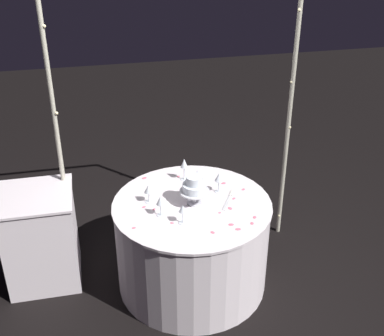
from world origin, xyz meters
name	(u,v)px	position (x,y,z in m)	size (l,w,h in m)	color
ground_plane	(192,281)	(0.00, 0.00, 0.00)	(12.00, 12.00, 0.00)	black
decorative_arch	(178,79)	(0.00, 0.50, 1.53)	(1.90, 0.06, 2.41)	#B7B29E
main_table	(192,244)	(0.00, 0.00, 0.37)	(1.18, 1.18, 0.74)	white
side_table	(41,237)	(-1.14, 0.31, 0.39)	(0.56, 0.56, 0.78)	white
tiered_cake	(194,187)	(0.02, 0.00, 0.88)	(0.22, 0.22, 0.23)	silver
wine_glass_0	(160,201)	(-0.25, -0.10, 0.86)	(0.06, 0.06, 0.16)	silver
wine_glass_1	(219,178)	(0.23, 0.12, 0.86)	(0.07, 0.07, 0.16)	silver
wine_glass_2	(197,175)	(0.09, 0.23, 0.84)	(0.06, 0.06, 0.15)	silver
wine_glass_3	(149,190)	(-0.30, 0.09, 0.85)	(0.06, 0.06, 0.14)	silver
wine_glass_4	(183,210)	(-0.11, -0.23, 0.85)	(0.06, 0.06, 0.15)	silver
wine_glass_5	(184,164)	(0.02, 0.36, 0.88)	(0.06, 0.06, 0.19)	silver
cake_knife	(229,198)	(0.29, 0.01, 0.74)	(0.17, 0.27, 0.01)	silver
rose_petal_0	(213,232)	(0.06, -0.38, 0.74)	(0.03, 0.02, 0.00)	#EA6B84
rose_petal_1	(178,176)	(-0.02, 0.42, 0.74)	(0.03, 0.02, 0.00)	#EA6B84
rose_petal_2	(224,183)	(0.31, 0.23, 0.74)	(0.04, 0.03, 0.00)	#EA6B84
rose_petal_3	(134,228)	(-0.45, -0.21, 0.74)	(0.03, 0.02, 0.00)	#EA6B84
rose_petal_4	(144,178)	(-0.29, 0.45, 0.74)	(0.04, 0.03, 0.00)	#EA6B84
rose_petal_5	(154,209)	(-0.28, -0.02, 0.74)	(0.03, 0.02, 0.00)	#EA6B84
rose_petal_6	(255,217)	(0.39, -0.27, 0.74)	(0.03, 0.02, 0.00)	#EA6B84
rose_petal_7	(243,189)	(0.43, 0.11, 0.74)	(0.03, 0.02, 0.00)	#EA6B84
rose_petal_8	(220,213)	(0.17, -0.16, 0.74)	(0.02, 0.02, 0.00)	#EA6B84
rose_petal_9	(234,198)	(0.32, 0.00, 0.74)	(0.03, 0.02, 0.00)	#EA6B84
rose_petal_10	(238,229)	(0.24, -0.38, 0.74)	(0.04, 0.03, 0.00)	#EA6B84
rose_petal_11	(230,208)	(0.26, -0.12, 0.74)	(0.04, 0.03, 0.00)	#EA6B84
rose_petal_12	(205,195)	(0.12, 0.09, 0.74)	(0.03, 0.02, 0.00)	#EA6B84
rose_petal_13	(144,207)	(-0.35, 0.03, 0.74)	(0.03, 0.02, 0.00)	#EA6B84
rose_petal_14	(231,225)	(0.21, -0.32, 0.74)	(0.04, 0.03, 0.00)	#EA6B84
rose_petal_15	(172,223)	(-0.19, -0.21, 0.74)	(0.03, 0.02, 0.00)	#EA6B84
rose_petal_16	(252,223)	(0.35, -0.34, 0.74)	(0.03, 0.02, 0.00)	#EA6B84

